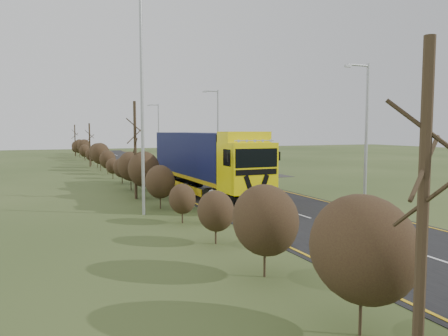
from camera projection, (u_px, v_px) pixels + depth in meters
ground at (258, 202)px, 26.12m from camera, size 160.00×160.00×0.00m
road at (201, 183)px, 35.29m from camera, size 8.00×120.00×0.02m
layby at (226, 170)px, 46.99m from camera, size 6.00×18.00×0.02m
lane_markings at (202, 183)px, 35.00m from camera, size 7.52×116.00×0.01m
hedgerow at (131, 168)px, 30.88m from camera, size 2.24×102.04×6.05m
lorry at (205, 159)px, 28.31m from camera, size 2.94×15.12×4.21m
car_red_hatchback at (238, 164)px, 46.05m from camera, size 3.08×4.71×1.49m
car_blue_sedan at (241, 163)px, 48.08m from camera, size 1.39×3.79×1.24m
streetlight_near at (365, 128)px, 25.21m from camera, size 1.73×0.18×8.08m
streetlight_mid at (217, 126)px, 46.77m from camera, size 1.82×0.18×8.53m
streetlight_far at (158, 129)px, 65.10m from camera, size 1.74×0.18×8.12m
left_pole at (142, 101)px, 21.64m from camera, size 0.16×0.16×11.47m
speed_sign at (255, 163)px, 36.54m from camera, size 0.61×0.10×2.23m
warning_board at (218, 159)px, 47.14m from camera, size 0.71×0.11×1.86m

